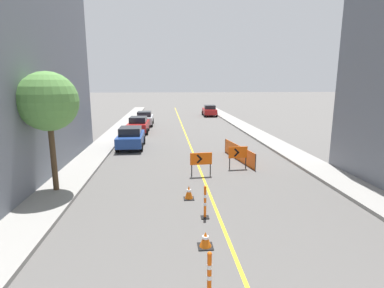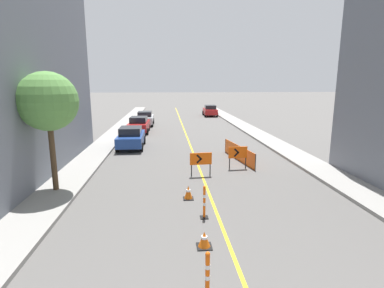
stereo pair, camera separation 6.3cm
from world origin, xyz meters
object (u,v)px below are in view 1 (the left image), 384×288
at_px(delineator_post_rear, 205,204).
at_px(parked_car_curb_mid, 139,125).
at_px(traffic_cone_second, 205,240).
at_px(traffic_cone_third, 189,192).
at_px(street_tree_left_near, 48,102).
at_px(delineator_post_front, 209,277).
at_px(parked_car_curb_far, 145,118).
at_px(arrow_barricade_secondary, 238,153).
at_px(parked_car_curb_near, 131,137).
at_px(parked_car_opposite_side, 209,110).
at_px(arrow_barricade_primary, 201,160).

distance_m(delineator_post_rear, parked_car_curb_mid, 19.61).
relative_size(traffic_cone_second, traffic_cone_third, 0.84).
height_order(delineator_post_rear, street_tree_left_near, street_tree_left_near).
relative_size(delineator_post_front, parked_car_curb_far, 0.26).
xyz_separation_m(traffic_cone_second, arrow_barricade_secondary, (2.93, 8.05, 0.67)).
relative_size(traffic_cone_third, arrow_barricade_secondary, 0.45).
xyz_separation_m(parked_car_curb_near, parked_car_opposite_side, (9.08, 21.06, 0.00)).
height_order(arrow_barricade_secondary, parked_car_curb_near, parked_car_curb_near).
height_order(arrow_barricade_primary, street_tree_left_near, street_tree_left_near).
xyz_separation_m(traffic_cone_second, delineator_post_rear, (0.25, 1.96, 0.29)).
bearing_deg(delineator_post_front, parked_car_opposite_side, 81.59).
bearing_deg(arrow_barricade_secondary, parked_car_opposite_side, 80.02).
xyz_separation_m(delineator_post_rear, parked_car_curb_far, (-3.74, 24.48, 0.27)).
distance_m(arrow_barricade_primary, street_tree_left_near, 7.65).
bearing_deg(traffic_cone_third, delineator_post_front, -90.01).
bearing_deg(parked_car_curb_mid, parked_car_opposite_side, 59.64).
bearing_deg(parked_car_curb_far, traffic_cone_third, -82.15).
height_order(parked_car_curb_mid, parked_car_curb_far, same).
distance_m(delineator_post_front, parked_car_curb_near, 16.80).
xyz_separation_m(traffic_cone_second, parked_car_opposite_side, (5.34, 35.37, 0.56)).
distance_m(arrow_barricade_primary, parked_car_curb_mid, 14.93).
bearing_deg(arrow_barricade_secondary, traffic_cone_third, -131.35).
distance_m(traffic_cone_second, arrow_barricade_secondary, 8.59).
relative_size(parked_car_opposite_side, street_tree_left_near, 0.85).
distance_m(traffic_cone_second, arrow_barricade_primary, 6.96).
bearing_deg(arrow_barricade_secondary, parked_car_curb_mid, 112.04).
bearing_deg(delineator_post_front, traffic_cone_second, 84.67).
xyz_separation_m(traffic_cone_second, delineator_post_front, (-0.20, -2.10, 0.25)).
relative_size(traffic_cone_third, parked_car_opposite_side, 0.13).
relative_size(traffic_cone_second, parked_car_opposite_side, 0.11).
bearing_deg(traffic_cone_third, parked_car_curb_far, 98.29).
bearing_deg(parked_car_opposite_side, arrow_barricade_primary, -96.76).
relative_size(delineator_post_front, arrow_barricade_secondary, 0.88).
distance_m(traffic_cone_third, delineator_post_front, 5.92).
height_order(parked_car_curb_near, parked_car_curb_far, same).
distance_m(delineator_post_rear, street_tree_left_near, 7.83).
bearing_deg(parked_car_curb_near, parked_car_opposite_side, 66.22).
bearing_deg(parked_car_opposite_side, traffic_cone_second, -96.07).
bearing_deg(parked_car_curb_mid, parked_car_curb_near, -87.76).
bearing_deg(traffic_cone_third, traffic_cone_second, -87.07).
distance_m(delineator_post_rear, parked_car_opposite_side, 33.80).
height_order(traffic_cone_third, arrow_barricade_primary, arrow_barricade_primary).
xyz_separation_m(parked_car_curb_far, street_tree_left_near, (-2.55, -21.38, 3.24)).
bearing_deg(arrow_barricade_primary, parked_car_opposite_side, 76.49).
xyz_separation_m(delineator_post_front, parked_car_opposite_side, (5.54, 37.47, 0.31)).
bearing_deg(delineator_post_front, parked_car_curb_mid, 98.66).
relative_size(traffic_cone_third, delineator_post_front, 0.52).
relative_size(arrow_barricade_primary, parked_car_opposite_side, 0.29).
relative_size(arrow_barricade_primary, parked_car_curb_mid, 0.29).
relative_size(delineator_post_rear, arrow_barricade_primary, 0.98).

